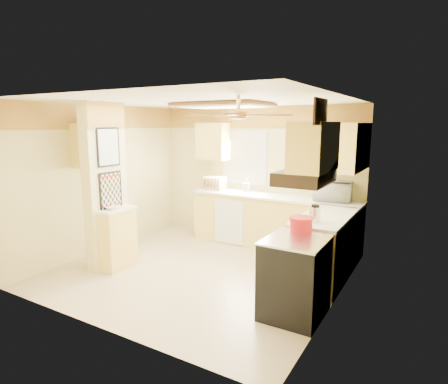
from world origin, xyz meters
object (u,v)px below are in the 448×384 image
Objects in this scene: bowl at (112,208)px; kettle at (315,214)px; stove at (295,277)px; dutch_oven at (301,225)px; microwave at (333,191)px.

bowl is 2.92m from kettle.
bowl is (-2.82, -0.07, 0.50)m from stove.
dutch_oven is at bearing 98.38° from stove.
bowl is at bearing -178.66° from stove.
kettle is at bearing 15.76° from bowl.
dutch_oven reaches higher than bowl.
bowl is 0.70× the size of dutch_oven.
dutch_oven is 0.46m from kettle.
bowl is 2.80m from dutch_oven.
kettle is (0.03, 0.46, 0.04)m from dutch_oven.
bowl is (-2.66, -2.25, -0.14)m from microwave.
microwave reaches higher than stove.
kettle is (-0.01, 0.73, 0.59)m from stove.
kettle reaches higher than dutch_oven.
microwave reaches higher than kettle.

